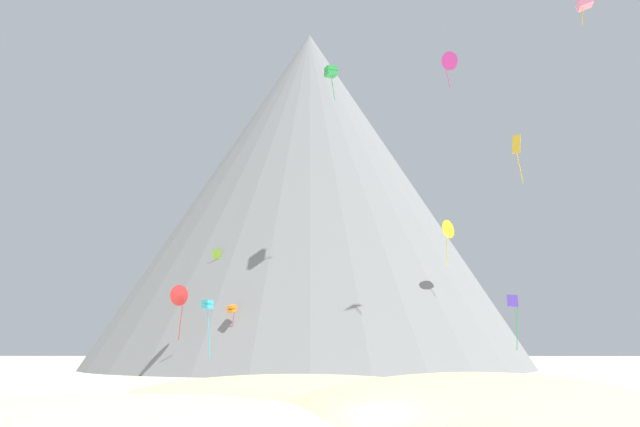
{
  "coord_description": "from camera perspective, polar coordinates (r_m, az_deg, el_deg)",
  "views": [
    {
      "loc": [
        -1.11,
        -24.49,
        3.35
      ],
      "look_at": [
        -2.15,
        38.6,
        15.58
      ],
      "focal_mm": 38.31,
      "sensor_mm": 36.0,
      "label": 1
    }
  ],
  "objects": [
    {
      "name": "dune_foreground_left",
      "position": [
        34.29,
        12.91,
        -16.31
      ],
      "size": [
        27.19,
        28.5,
        4.16
      ],
      "primitive_type": "ellipsoid",
      "rotation": [
        0.0,
        0.0,
        1.0
      ],
      "color": "#C6B284",
      "rests_on": "ground_plane"
    },
    {
      "name": "dune_midground",
      "position": [
        42.4,
        -1.84,
        -15.5
      ],
      "size": [
        22.31,
        11.49,
        3.31
      ],
      "primitive_type": "ellipsoid",
      "rotation": [
        0.0,
        0.0,
        0.0
      ],
      "color": "#C6B284",
      "rests_on": "ground_plane"
    },
    {
      "name": "bush_mid_center",
      "position": [
        48.08,
        17.19,
        -14.12
      ],
      "size": [
        2.63,
        2.63,
        0.62
      ],
      "primitive_type": "cone",
      "rotation": [
        0.0,
        0.0,
        6.25
      ],
      "color": "#568442",
      "rests_on": "ground_plane"
    },
    {
      "name": "rock_massif",
      "position": [
        107.99,
        -1.32,
        0.27
      ],
      "size": [
        88.27,
        88.27,
        53.98
      ],
      "color": "slate",
      "rests_on": "ground_plane"
    },
    {
      "name": "kite_magenta_high",
      "position": [
        81.31,
        10.72,
        12.4
      ],
      "size": [
        2.34,
        1.71,
        4.3
      ],
      "rotation": [
        0.0,
        0.0,
        3.53
      ],
      "color": "#D1339E"
    },
    {
      "name": "kite_gold_mid",
      "position": [
        59.83,
        16.13,
        5.23
      ],
      "size": [
        0.72,
        0.72,
        4.22
      ],
      "rotation": [
        0.0,
        0.0,
        1.55
      ],
      "color": "gold"
    },
    {
      "name": "kite_lime_mid",
      "position": [
        84.84,
        -8.59,
        -3.57
      ],
      "size": [
        1.12,
        0.33,
        3.59
      ],
      "rotation": [
        0.0,
        0.0,
        5.32
      ],
      "color": "#8CD133"
    },
    {
      "name": "kite_cyan_low",
      "position": [
        61.05,
        -9.37,
        -7.65
      ],
      "size": [
        1.06,
        1.06,
        5.06
      ],
      "rotation": [
        0.0,
        0.0,
        5.68
      ],
      "color": "#33BCDB"
    },
    {
      "name": "kite_yellow_mid",
      "position": [
        84.82,
        10.57,
        -1.34
      ],
      "size": [
        2.08,
        2.0,
        5.89
      ],
      "rotation": [
        0.0,
        0.0,
        3.89
      ],
      "color": "yellow"
    },
    {
      "name": "kite_red_low",
      "position": [
        78.54,
        -11.63,
        -6.74
      ],
      "size": [
        1.94,
        1.95,
        6.15
      ],
      "rotation": [
        0.0,
        0.0,
        0.79
      ],
      "color": "red"
    },
    {
      "name": "kite_orange_low",
      "position": [
        77.4,
        -7.38,
        -7.95
      ],
      "size": [
        1.12,
        1.14,
        4.1
      ],
      "rotation": [
        0.0,
        0.0,
        2.59
      ],
      "color": "orange"
    },
    {
      "name": "kite_pink_high",
      "position": [
        65.08,
        21.22,
        16.3
      ],
      "size": [
        1.51,
        1.42,
        3.16
      ],
      "rotation": [
        0.0,
        0.0,
        4.53
      ],
      "color": "pink"
    },
    {
      "name": "kite_green_high",
      "position": [
        84.4,
        0.91,
        11.75
      ],
      "size": [
        1.66,
        1.65,
        4.13
      ],
      "rotation": [
        0.0,
        0.0,
        5.14
      ],
      "color": "green"
    },
    {
      "name": "kite_indigo_low",
      "position": [
        66.86,
        15.88,
        -7.61
      ],
      "size": [
        1.05,
        0.36,
        5.14
      ],
      "rotation": [
        0.0,
        0.0,
        2.37
      ],
      "color": "#5138B2"
    }
  ]
}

